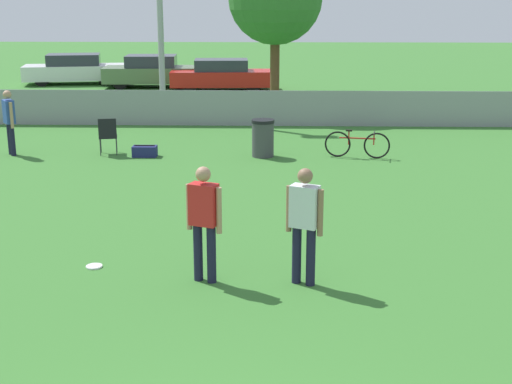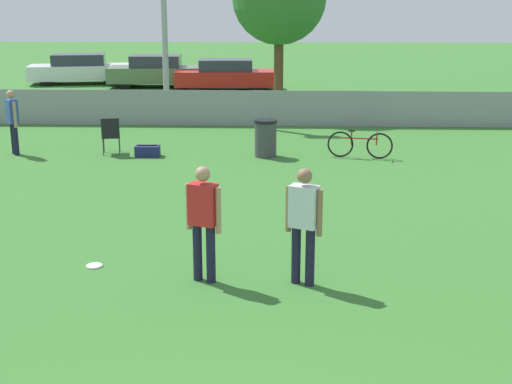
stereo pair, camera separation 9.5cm
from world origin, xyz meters
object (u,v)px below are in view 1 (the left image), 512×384
Objects in this scene: spectator_in_blue at (9,118)px; folding_chair_sideline at (108,134)px; frisbee_disc at (94,266)px; bicycle_sideline at (357,144)px; player_thrower_red at (204,217)px; parked_car_olive at (152,71)px; trash_bin at (263,138)px; gear_bag_sideline at (145,151)px; player_receiver_white at (304,219)px; parked_car_white at (74,69)px; parked_car_red at (221,75)px.

folding_chair_sideline is at bearing -123.44° from spectator_in_blue.
frisbee_disc is 8.98m from bicycle_sideline.
player_thrower_red is at bearing -100.56° from bicycle_sideline.
parked_car_olive is at bearing 127.91° from bicycle_sideline.
trash_bin is (2.37, 7.70, 0.46)m from frisbee_disc.
gear_bag_sideline is at bearing 156.35° from folding_chair_sideline.
player_receiver_white reaches higher than gear_bag_sideline.
spectator_in_blue is 0.35× the size of parked_car_white.
parked_car_red is (0.34, 20.82, 0.63)m from frisbee_disc.
player_receiver_white is at bearing -86.48° from parked_car_red.
player_thrower_red is 0.35× the size of parked_car_white.
parked_car_white is at bearing 136.42° from bicycle_sideline.
parked_car_white is at bearing -83.20° from folding_chair_sideline.
parked_car_red is (4.36, 13.12, -0.30)m from spectator_in_blue.
parked_car_white reaches higher than trash_bin.
frisbee_disc is (-3.10, 0.54, -0.95)m from player_receiver_white.
trash_bin is at bearing -171.94° from bicycle_sideline.
folding_chair_sideline is at bearing 178.52° from trash_bin.
bicycle_sideline is 5.34m from gear_bag_sideline.
parked_car_white is at bearing 159.45° from parked_car_red.
player_thrower_red is 1.04× the size of bicycle_sideline.
player_thrower_red is 8.67m from bicycle_sideline.
player_receiver_white is at bearing -9.94° from frisbee_disc.
spectator_in_blue reaches higher than bicycle_sideline.
player_thrower_red is 1.78× the size of trash_bin.
bicycle_sideline is at bearing -75.43° from parked_car_red.
gear_bag_sideline is at bearing 138.54° from player_receiver_white.
folding_chair_sideline is at bearing 167.95° from gear_bag_sideline.
player_thrower_red reaches higher than spectator_in_blue.
trash_bin is at bearing -85.03° from parked_car_red.
spectator_in_blue reaches higher than gear_bag_sideline.
player_receiver_white is 8.97m from gear_bag_sideline.
player_receiver_white is at bearing 19.09° from player_thrower_red.
parked_car_white is 3.90m from parked_car_olive.
parked_car_red is (-2.76, 21.36, -0.32)m from player_receiver_white.
gear_bag_sideline is at bearing 127.46° from player_thrower_red.
parked_car_white is 1.11× the size of parked_car_olive.
parked_car_olive is (-2.24, 14.25, 0.55)m from gear_bag_sideline.
parked_car_white reaches higher than gear_bag_sideline.
bicycle_sideline is 0.34× the size of parked_car_white.
folding_chair_sideline is 3.94m from trash_bin.
parked_car_white reaches higher than bicycle_sideline.
trash_bin reaches higher than frisbee_disc.
spectator_in_blue is at bearing -170.61° from bicycle_sideline.
player_thrower_red is 8.44m from gear_bag_sideline.
trash_bin is at bearing 119.10° from player_receiver_white.
parked_car_red is at bearing 115.16° from player_thrower_red.
frisbee_disc is (-1.71, 0.48, -0.95)m from player_thrower_red.
player_receiver_white is (1.39, -0.06, 0.00)m from player_thrower_red.
folding_chair_sideline reaches higher than frisbee_disc.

